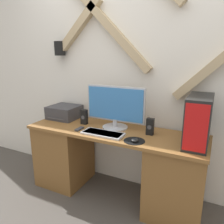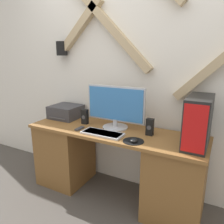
{
  "view_description": "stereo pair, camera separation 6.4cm",
  "coord_description": "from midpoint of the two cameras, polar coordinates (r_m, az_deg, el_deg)",
  "views": [
    {
      "loc": [
        0.89,
        -1.58,
        1.48
      ],
      "look_at": [
        -0.02,
        0.28,
        0.92
      ],
      "focal_mm": 35.0,
      "sensor_mm": 36.0,
      "label": 1
    },
    {
      "loc": [
        0.95,
        -1.55,
        1.48
      ],
      "look_at": [
        -0.02,
        0.28,
        0.92
      ],
      "focal_mm": 35.0,
      "sensor_mm": 36.0,
      "label": 2
    }
  ],
  "objects": [
    {
      "name": "remote_control",
      "position": [
        2.24,
        -9.33,
        -4.36
      ],
      "size": [
        0.04,
        0.12,
        0.02
      ],
      "color": "#38383D",
      "rests_on": "desk"
    },
    {
      "name": "mouse",
      "position": [
        1.91,
        5.02,
        -7.35
      ],
      "size": [
        0.06,
        0.07,
        0.03
      ],
      "color": "black",
      "rests_on": "mousepad"
    },
    {
      "name": "keyboard",
      "position": [
        2.08,
        -3.31,
        -5.59
      ],
      "size": [
        0.41,
        0.17,
        0.02
      ],
      "color": "silver",
      "rests_on": "desk"
    },
    {
      "name": "mousepad",
      "position": [
        1.94,
        4.91,
        -7.53
      ],
      "size": [
        0.19,
        0.19,
        0.0
      ],
      "color": "black",
      "rests_on": "desk"
    },
    {
      "name": "printer",
      "position": [
        2.64,
        -12.99,
        -0.02
      ],
      "size": [
        0.33,
        0.32,
        0.15
      ],
      "color": "#38383D",
      "rests_on": "desk"
    },
    {
      "name": "ground_plane",
      "position": [
        2.34,
        -3.67,
        -24.15
      ],
      "size": [
        12.0,
        12.0,
        0.0
      ],
      "primitive_type": "plane",
      "color": "#4C4742"
    },
    {
      "name": "desk",
      "position": [
        2.33,
        -0.36,
        -13.01
      ],
      "size": [
        1.8,
        0.56,
        0.74
      ],
      "color": "brown",
      "rests_on": "ground_plane"
    },
    {
      "name": "computer_tower",
      "position": [
        1.92,
        20.76,
        -2.15
      ],
      "size": [
        0.19,
        0.43,
        0.42
      ],
      "color": "black",
      "rests_on": "desk"
    },
    {
      "name": "speaker_right",
      "position": [
        2.08,
        9.05,
        -3.77
      ],
      "size": [
        0.07,
        0.05,
        0.16
      ],
      "color": "black",
      "rests_on": "desk"
    },
    {
      "name": "monitor",
      "position": [
        2.2,
        0.02,
        1.41
      ],
      "size": [
        0.63,
        0.26,
        0.43
      ],
      "color": "#B7B7BC",
      "rests_on": "desk"
    },
    {
      "name": "wall_back",
      "position": [
        2.36,
        3.3,
        12.23
      ],
      "size": [
        6.4,
        0.17,
        2.7
      ],
      "color": "white",
      "rests_on": "ground_plane"
    },
    {
      "name": "speaker_left",
      "position": [
        2.38,
        -8.05,
        -1.27
      ],
      "size": [
        0.07,
        0.05,
        0.16
      ],
      "color": "black",
      "rests_on": "desk"
    }
  ]
}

